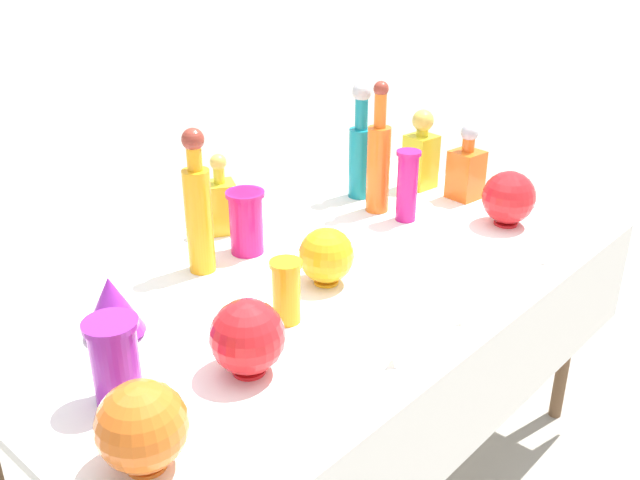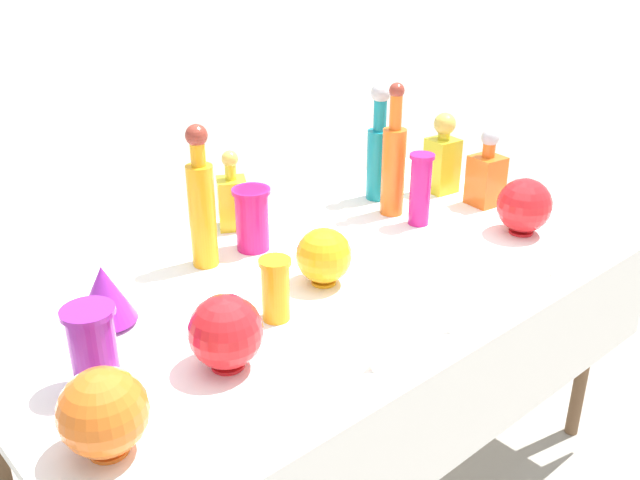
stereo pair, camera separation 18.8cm
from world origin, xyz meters
The scene contains 20 objects.
ground_plane centered at (0.00, 0.00, 0.00)m, with size 40.00×40.00×0.00m, color #A0998C.
display_table centered at (0.00, -0.04, 0.70)m, with size 1.84×1.04×0.76m.
tall_bottle_0 centered at (0.46, 0.16, 0.94)m, with size 0.08×0.08×0.43m.
tall_bottle_1 centered at (-0.21, 0.25, 0.94)m, with size 0.07×0.07×0.41m.
tall_bottle_2 centered at (0.52, 0.29, 0.93)m, with size 0.08×0.08×0.40m.
square_decanter_0 centered at (0.74, 0.18, 0.89)m, with size 0.11×0.11×0.28m.
square_decanter_1 centered at (0.75, 0.01, 0.86)m, with size 0.11×0.11×0.26m.
square_decanter_2 centered at (0.00, 0.41, 0.86)m, with size 0.12×0.12×0.25m.
slender_vase_0 centered at (-0.69, -0.08, 0.86)m, with size 0.11×0.11×0.19m.
slender_vase_1 centered at (-0.24, -0.11, 0.85)m, with size 0.08×0.08×0.16m.
slender_vase_2 centered at (-0.05, 0.25, 0.86)m, with size 0.11×0.11×0.19m.
slender_vase_3 centered at (0.46, 0.04, 0.88)m, with size 0.08×0.08×0.23m.
fluted_vase_0 centered at (-0.56, 0.14, 0.84)m, with size 0.14×0.14×0.16m.
round_bowl_0 centered at (-0.77, -0.27, 0.85)m, with size 0.17×0.17×0.18m.
round_bowl_1 centered at (-0.03, -0.05, 0.84)m, with size 0.15×0.15×0.16m.
round_bowl_2 centered at (0.65, -0.22, 0.85)m, with size 0.17×0.17×0.18m.
round_bowl_3 centered at (-0.45, -0.20, 0.85)m, with size 0.17×0.17×0.17m.
price_tag_left centered at (0.06, -0.44, 0.78)m, with size 0.06×0.01×0.04m, color white.
price_tag_center centered at (0.49, -0.44, 0.78)m, with size 0.05×0.01×0.04m, color white.
price_tag_right centered at (-0.20, -0.42, 0.78)m, with size 0.06×0.01×0.04m, color white.
Camera 2 is at (-1.16, -1.31, 1.69)m, focal length 40.00 mm.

